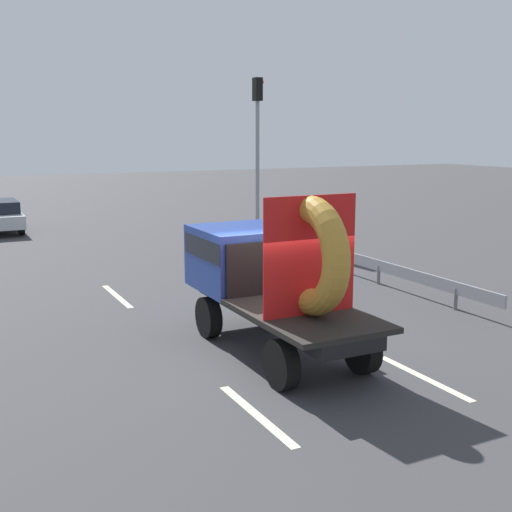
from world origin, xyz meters
TOP-DOWN VIEW (x-y plane):
  - ground_plane at (0.00, 0.00)m, footprint 120.00×120.00m
  - flatbed_truck at (-0.08, 0.80)m, footprint 2.02×5.23m
  - traffic_light at (5.83, 12.75)m, footprint 0.42×0.36m
  - guardrail at (5.46, 5.74)m, footprint 0.10×12.54m
  - lane_dash_left_near at (-1.79, -2.21)m, footprint 0.16×2.51m
  - lane_dash_left_far at (-1.79, 6.19)m, footprint 0.16×2.70m
  - lane_dash_right_near at (1.63, -2.18)m, footprint 0.16×2.44m
  - lane_dash_right_far at (1.63, 6.07)m, footprint 0.16×2.81m

SIDE VIEW (x-z plane):
  - ground_plane at x=0.00m, z-range 0.00..0.00m
  - lane_dash_left_near at x=-1.79m, z-range 0.00..0.01m
  - lane_dash_left_far at x=-1.79m, z-range 0.00..0.01m
  - lane_dash_right_near at x=1.63m, z-range 0.00..0.01m
  - lane_dash_right_far at x=1.63m, z-range 0.00..0.01m
  - guardrail at x=5.46m, z-range 0.17..0.88m
  - flatbed_truck at x=-0.08m, z-range -0.05..3.24m
  - traffic_light at x=5.83m, z-range 0.94..7.44m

